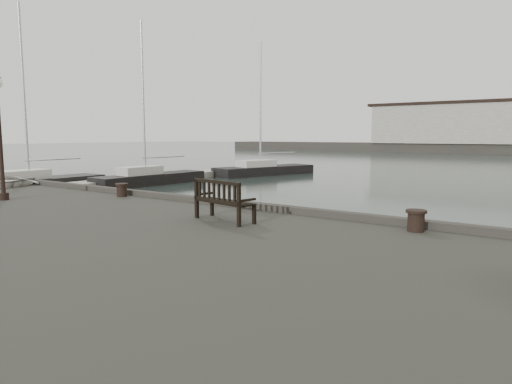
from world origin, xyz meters
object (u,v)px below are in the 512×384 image
Objects in this scene: bollard_left at (122,190)px; yacht_a at (36,187)px; bollard_right at (416,221)px; yacht_d at (265,172)px; dinghy at (11,181)px; yacht_c at (151,181)px; bench at (224,208)px.

yacht_a is (-16.81, 6.19, -1.54)m from bollard_left.
bollard_right is 0.04× the size of yacht_d.
yacht_d is (-5.05, 25.80, -1.55)m from dinghy.
yacht_c is at bearing 95.21° from dinghy.
dinghy is (-11.92, 0.80, -0.09)m from bench.
yacht_c is (3.48, 6.88, 0.00)m from yacht_a.
yacht_a is 1.02× the size of yacht_c.
bollard_left is 6.21m from dinghy.
yacht_a reaches higher than bollard_left.
bench is 3.78× the size of bollard_right.
bench is 0.14× the size of yacht_c.
yacht_a is at bearing 171.58° from bench.
dinghy is at bearing -62.42° from yacht_d.
dinghy is (-16.10, -0.69, -0.01)m from bollard_right.
bollard_right is 16.11m from dinghy.
yacht_a reaches higher than bollard_right.
dinghy is at bearing -33.50° from yacht_a.
bench is at bearing -19.40° from yacht_a.
bollard_left is (-5.74, 1.49, -0.09)m from bench.
bench is 4.44m from bollard_right.
dinghy is at bearing -173.44° from bench.
bollard_left is at bearing -20.82° from yacht_a.
bollard_left is 0.04× the size of yacht_c.
yacht_a is (-26.74, 6.19, -1.55)m from bollard_right.
bollard_left is at bearing -49.41° from yacht_d.
yacht_d is at bearing 72.94° from yacht_a.
yacht_d is (5.59, 18.92, -0.01)m from yacht_a.
bollard_left is at bearing 175.87° from bench.
bollard_left reaches higher than dinghy.
yacht_d is at bearing 132.92° from bench.
bollard_left is at bearing -179.97° from bollard_right.
yacht_d is (-11.23, 25.11, -1.55)m from bollard_left.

